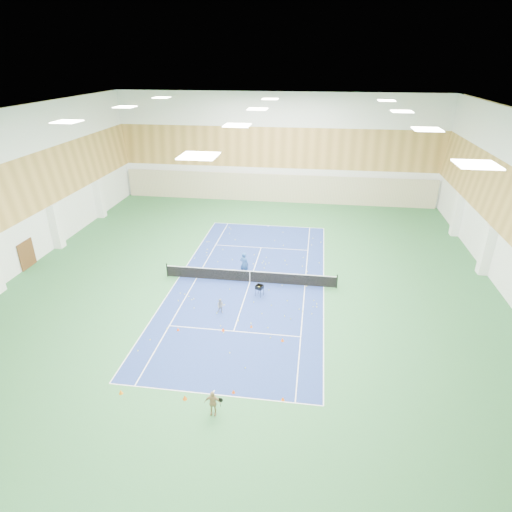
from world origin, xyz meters
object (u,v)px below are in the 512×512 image
Objects in this scene: child_court at (221,306)px; tennis_net at (250,276)px; child_apron at (213,403)px; ball_cart at (259,290)px; coach at (244,264)px.

tennis_net is at bearing 76.13° from child_court.
child_apron reaches higher than child_court.
coach is at bearing 141.30° from ball_cart.
child_apron is (0.89, -14.10, -0.30)m from coach.
coach reaches higher than child_court.
coach is 1.94× the size of child_court.
child_court is 3.36m from ball_cart.
tennis_net is 9.56× the size of child_apron.
child_apron is 11.22m from ball_cart.
child_court is 1.16× the size of ball_cart.
ball_cart is (2.23, 2.51, -0.07)m from child_court.
child_court is 8.83m from child_apron.
coach is 14.13m from child_apron.
coach reaches higher than tennis_net.
tennis_net is at bearing 89.38° from child_apron.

